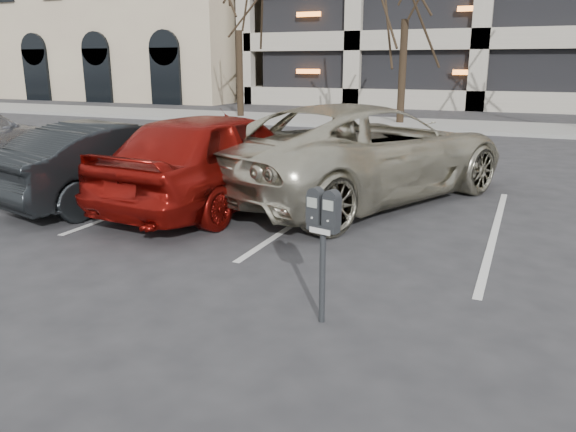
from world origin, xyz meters
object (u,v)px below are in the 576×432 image
object	(u,v)px
car_dark	(119,162)
car_red	(219,157)
parking_meter	(323,223)
suv_silver	(362,152)

from	to	relation	value
car_dark	car_red	bearing A→B (deg)	-151.46
parking_meter	car_red	xyz separation A→B (m)	(-3.13, 3.54, -0.14)
car_red	car_dark	size ratio (longest dim) A/B	1.14
parking_meter	suv_silver	xyz separation A→B (m)	(-1.07, 4.98, -0.12)
suv_silver	car_red	distance (m)	2.51
parking_meter	car_dark	bearing A→B (deg)	161.31
parking_meter	car_red	world-z (taller)	car_red
suv_silver	car_red	xyz separation A→B (m)	(-2.06, -1.44, -0.02)
suv_silver	car_dark	size ratio (longest dim) A/B	1.57
suv_silver	car_dark	world-z (taller)	suv_silver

